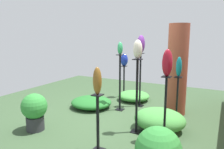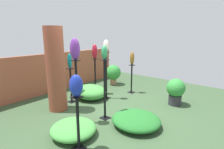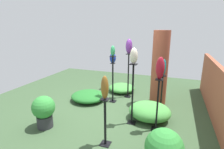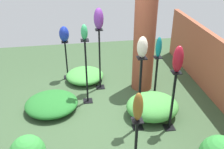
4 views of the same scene
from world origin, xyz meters
The scene contains 20 objects.
ground_plane centered at (0.00, 0.00, 0.00)m, with size 8.00×8.00×0.00m, color #385133.
brick_wall_back centered at (0.00, 2.69, 0.68)m, with size 5.60×0.12×1.35m, color #9E5138.
brick_pillar centered at (-0.93, 1.23, 1.10)m, with size 0.48×0.48×2.19m, color brown.
pedestal_violet centered at (-1.05, 0.25, 0.67)m, with size 0.20×0.20×1.45m.
pedestal_jade centered at (-0.51, -0.09, 0.67)m, with size 0.20×0.20×1.44m.
pedestal_teal centered at (-0.37, 1.38, 0.47)m, with size 0.20×0.20×1.03m.
pedestal_bronze centered at (1.50, 0.48, 0.44)m, with size 0.20×0.20×0.98m.
pedestal_cobalt centered at (-1.67, -0.51, 0.45)m, with size 0.20×0.20×0.99m.
pedestal_ivory centered at (0.53, 0.78, 0.68)m, with size 0.20×0.20×1.47m.
pedestal_ruby centered at (0.63, 1.37, 0.55)m, with size 0.20×0.20×1.21m.
art_vase_violet centered at (-1.05, 0.25, 1.69)m, with size 0.21×0.21×0.47m, color #6B2D8C.
art_vase_jade centered at (-0.51, -0.09, 1.60)m, with size 0.14×0.13×0.31m, color #2D9356.
art_vase_teal centered at (-0.37, 1.38, 1.25)m, with size 0.13×0.12×0.43m, color #0F727A.
art_vase_bronze centered at (1.50, 0.48, 1.20)m, with size 0.14×0.14×0.45m, color brown.
art_vase_cobalt centered at (-1.67, -0.51, 1.17)m, with size 0.22×0.23×0.38m, color #192D9E.
art_vase_ivory centered at (0.53, 0.78, 1.65)m, with size 0.17×0.17×0.36m, color beige.
art_vase_ruby centered at (0.63, 1.37, 1.45)m, with size 0.17×0.18×0.48m, color maroon.
foliage_bed_east centered at (-0.33, -0.86, 0.14)m, with size 1.04×1.09×0.28m, color #236B28.
foliage_bed_west centered at (0.20, 1.15, 0.22)m, with size 0.91×1.05×0.43m, color #479942.
foliage_bed_center centered at (-1.45, -0.09, 0.14)m, with size 0.91×0.93×0.28m, color #479942.
Camera 4 is at (4.32, -0.33, 3.28)m, focal length 42.00 mm.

